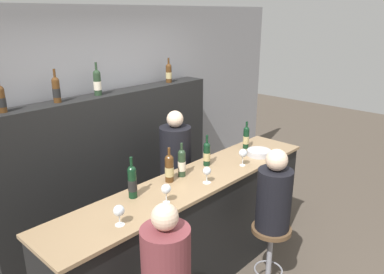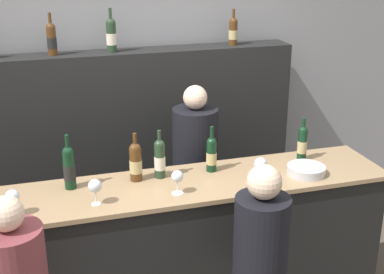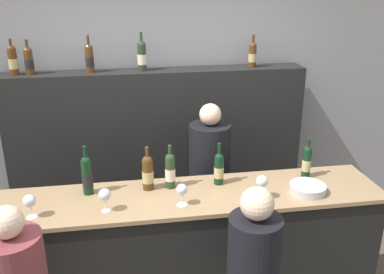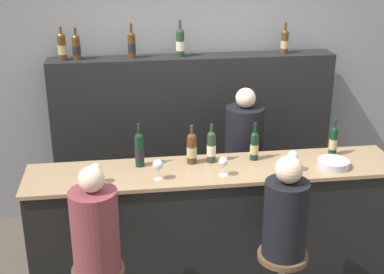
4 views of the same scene
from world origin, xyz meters
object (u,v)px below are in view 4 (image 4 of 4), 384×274
(wine_bottle_counter_0, at_px, (139,149))
(wine_bottle_counter_4, at_px, (333,141))
(wine_bottle_backbar_1, at_px, (76,47))
(guest_seated_left, at_px, (95,227))
(wine_bottle_backbar_3, at_px, (180,42))
(wine_glass_2, at_px, (223,162))
(guest_seated_right, at_px, (286,213))
(wine_bottle_counter_1, at_px, (192,148))
(metal_bowl, at_px, (333,163))
(wine_glass_0, at_px, (96,169))
(wine_glass_3, at_px, (293,156))
(wine_bottle_backbar_2, at_px, (132,44))
(wine_bottle_backbar_4, at_px, (285,41))
(wine_glass_1, at_px, (158,165))
(bartender, at_px, (243,176))
(bar_stool_right, at_px, (281,271))
(wine_bottle_counter_3, at_px, (254,145))
(wine_bottle_counter_2, at_px, (211,146))
(wine_bottle_backbar_0, at_px, (62,46))

(wine_bottle_counter_0, relative_size, wine_bottle_counter_4, 1.15)
(wine_bottle_backbar_1, distance_m, guest_seated_left, 2.02)
(wine_bottle_backbar_3, height_order, wine_glass_2, wine_bottle_backbar_3)
(wine_bottle_counter_0, relative_size, guest_seated_left, 0.46)
(wine_bottle_backbar_3, relative_size, guest_seated_right, 0.45)
(wine_bottle_counter_1, distance_m, metal_bowl, 1.12)
(wine_bottle_counter_4, bearing_deg, guest_seated_left, -158.82)
(guest_seated_right, bearing_deg, wine_glass_0, 159.68)
(wine_glass_3, xyz_separation_m, guest_seated_right, (-0.19, -0.48, -0.21))
(wine_bottle_backbar_2, height_order, guest_seated_right, wine_bottle_backbar_2)
(wine_glass_2, bearing_deg, wine_bottle_backbar_4, 57.88)
(wine_bottle_backbar_2, distance_m, guest_seated_left, 2.05)
(wine_glass_1, distance_m, wine_glass_3, 1.03)
(wine_glass_0, xyz_separation_m, metal_bowl, (1.83, 0.04, -0.08))
(bartender, bearing_deg, guest_seated_right, -89.33)
(wine_bottle_backbar_2, xyz_separation_m, wine_glass_0, (-0.33, -1.36, -0.63))
(wine_bottle_counter_0, xyz_separation_m, wine_bottle_backbar_4, (1.47, 1.10, 0.59))
(bar_stool_right, bearing_deg, wine_glass_0, 159.68)
(wine_bottle_counter_4, bearing_deg, bar_stool_right, -129.84)
(wine_glass_3, bearing_deg, wine_bottle_backbar_3, 117.22)
(wine_bottle_counter_3, relative_size, metal_bowl, 1.24)
(wine_bottle_counter_0, height_order, wine_bottle_counter_3, wine_bottle_counter_0)
(wine_bottle_backbar_2, xyz_separation_m, guest_seated_left, (-0.34, -1.84, -0.83))
(wine_bottle_counter_1, xyz_separation_m, metal_bowl, (1.09, -0.23, -0.10))
(wine_bottle_counter_0, relative_size, metal_bowl, 1.39)
(wine_bottle_counter_1, distance_m, wine_bottle_backbar_3, 1.26)
(wine_bottle_counter_4, relative_size, bar_stool_right, 0.45)
(wine_bottle_counter_0, bearing_deg, wine_glass_0, -141.32)
(bartender, bearing_deg, wine_bottle_backbar_4, 50.40)
(wine_bottle_backbar_3, bearing_deg, wine_bottle_counter_2, -84.03)
(wine_bottle_backbar_1, relative_size, bartender, 0.19)
(metal_bowl, relative_size, bartender, 0.16)
(wine_bottle_counter_1, bearing_deg, wine_bottle_counter_0, 180.00)
(wine_bottle_counter_4, relative_size, wine_glass_1, 1.92)
(guest_seated_right, bearing_deg, wine_bottle_backbar_1, 128.57)
(wine_bottle_backbar_1, bearing_deg, wine_bottle_backbar_0, 180.00)
(metal_bowl, relative_size, guest_seated_right, 0.34)
(wine_glass_1, xyz_separation_m, wine_glass_3, (1.03, 0.00, 0.01))
(bar_stool_right, height_order, bartender, bartender)
(wine_bottle_counter_4, xyz_separation_m, wine_bottle_backbar_1, (-2.09, 1.10, 0.61))
(guest_seated_left, bearing_deg, wine_glass_1, 46.25)
(wine_bottle_counter_3, xyz_separation_m, wine_bottle_backbar_2, (-0.92, 1.10, 0.62))
(wine_bottle_counter_4, xyz_separation_m, wine_bottle_backbar_2, (-1.58, 1.10, 0.61))
(wine_bottle_counter_3, bearing_deg, metal_bowl, -21.41)
(wine_bottle_counter_0, distance_m, wine_bottle_counter_1, 0.41)
(wine_bottle_backbar_0, height_order, wine_glass_1, wine_bottle_backbar_0)
(guest_seated_left, distance_m, bar_stool_right, 1.38)
(wine_bottle_backbar_3, relative_size, bartender, 0.22)
(wine_glass_2, xyz_separation_m, bartender, (0.33, 0.73, -0.48))
(wine_bottle_counter_3, distance_m, guest_seated_right, 0.77)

